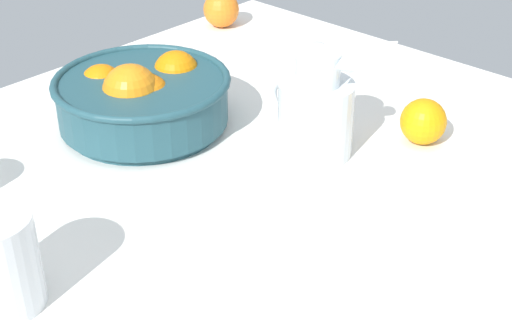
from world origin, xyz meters
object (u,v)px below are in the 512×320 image
loose_orange_0 (423,121)px  spoon (339,44)px  juice_pitcher (315,118)px  loose_orange_1 (221,9)px  fruit_bowl (142,98)px

loose_orange_0 → spoon: (22.45, 32.73, -3.08)cm
juice_pitcher → loose_orange_0: 17.04cm
loose_orange_1 → loose_orange_0: bearing=-104.0°
juice_pitcher → loose_orange_1: bearing=59.5°
juice_pitcher → loose_orange_0: juice_pitcher is taller
spoon → fruit_bowl: bearing=177.4°
loose_orange_0 → spoon: bearing=55.6°
fruit_bowl → spoon: (47.89, -2.14, -4.64)cm
loose_orange_1 → spoon: (8.20, -24.62, -3.29)cm
spoon → juice_pitcher: bearing=-147.8°
loose_orange_0 → spoon: size_ratio=0.47×
fruit_bowl → loose_orange_1: fruit_bowl is taller
juice_pitcher → loose_orange_0: bearing=-36.8°
loose_orange_0 → spoon: loose_orange_0 is taller
loose_orange_0 → loose_orange_1: bearing=76.0°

